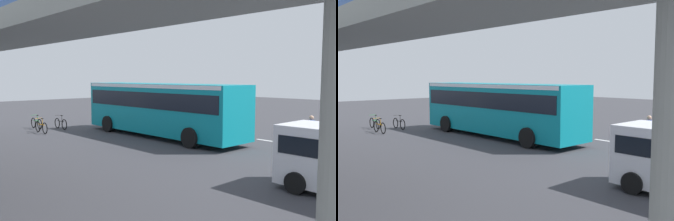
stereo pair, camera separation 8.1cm
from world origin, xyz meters
The scene contains 10 objects.
ground centered at (0.00, 0.00, 0.00)m, with size 80.00×80.00×0.00m, color #38383D.
city_bus centered at (1.45, 1.01, 1.88)m, with size 11.54×2.85×3.15m.
bicycle_black centered at (8.40, 3.97, 0.37)m, with size 1.77×0.44×0.96m.
bicycle_orange centered at (7.57, 5.69, 0.37)m, with size 1.77×0.44×0.96m.
bicycle_green centered at (9.68, 5.12, 0.37)m, with size 1.77×0.44×0.96m.
pedestrian centered at (-6.94, -0.85, 0.89)m, with size 0.38×0.38×1.79m.
traffic_sign centered at (0.94, -2.64, 1.89)m, with size 0.08×0.60×2.80m.
lane_dash_leftmost centered at (-4.00, -2.44, 0.00)m, with size 2.00×0.20×0.01m, color silver.
lane_dash_left centered at (0.00, -2.44, 0.00)m, with size 2.00×0.20×0.01m, color silver.
lane_dash_centre centered at (4.00, -2.44, 0.00)m, with size 2.00×0.20×0.01m, color silver.
Camera 1 is at (-14.81, 15.28, 3.56)m, focal length 39.16 mm.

